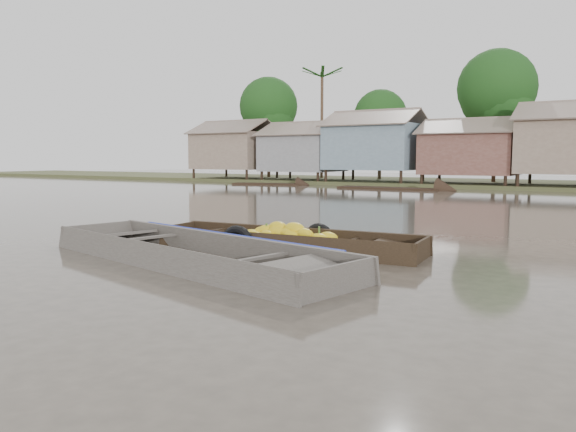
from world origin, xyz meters
The scene contains 3 objects.
ground centered at (0.00, 0.00, 0.00)m, with size 120.00×120.00×0.00m, color #463F35.
banana_boat centered at (-1.03, 1.78, 0.17)m, with size 5.99×1.89×0.83m.
viewer_boat centered at (-1.70, -0.39, 0.06)m, with size 7.56×3.47×0.59m.
Camera 1 is at (5.30, -8.37, 1.99)m, focal length 35.00 mm.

